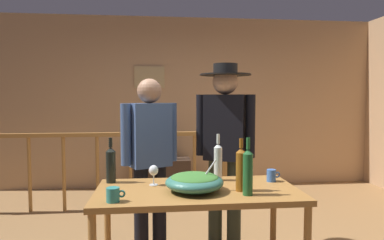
{
  "coord_description": "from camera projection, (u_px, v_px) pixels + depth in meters",
  "views": [
    {
      "loc": [
        -0.48,
        -2.86,
        1.43
      ],
      "look_at": [
        -0.19,
        -0.12,
        1.25
      ],
      "focal_mm": 32.0,
      "sensor_mm": 36.0,
      "label": 1
    }
  ],
  "objects": [
    {
      "name": "framed_picture",
      "position": [
        149.0,
        77.0,
        5.39
      ],
      "size": [
        0.47,
        0.03,
        0.34
      ],
      "primitive_type": "cube",
      "color": "tan"
    },
    {
      "name": "wine_bottle_dark",
      "position": [
        111.0,
        164.0,
        2.61
      ],
      "size": [
        0.07,
        0.07,
        0.35
      ],
      "color": "black",
      "rests_on": "serving_table"
    },
    {
      "name": "flat_screen_tv",
      "position": [
        160.0,
        144.0,
        5.15
      ],
      "size": [
        0.46,
        0.12,
        0.38
      ],
      "color": "black",
      "rests_on": "tv_console"
    },
    {
      "name": "wine_bottle_clear",
      "position": [
        218.0,
        161.0,
        2.68
      ],
      "size": [
        0.06,
        0.06,
        0.37
      ],
      "color": "silver",
      "rests_on": "serving_table"
    },
    {
      "name": "wine_bottle_amber",
      "position": [
        241.0,
        169.0,
        2.37
      ],
      "size": [
        0.07,
        0.07,
        0.37
      ],
      "color": "brown",
      "rests_on": "serving_table"
    },
    {
      "name": "wine_bottle_green",
      "position": [
        248.0,
        171.0,
        2.27
      ],
      "size": [
        0.07,
        0.07,
        0.39
      ],
      "color": "#1E5628",
      "rests_on": "serving_table"
    },
    {
      "name": "mug_teal",
      "position": [
        113.0,
        195.0,
        2.13
      ],
      "size": [
        0.12,
        0.08,
        0.09
      ],
      "color": "teal",
      "rests_on": "serving_table"
    },
    {
      "name": "person_standing_left",
      "position": [
        150.0,
        152.0,
        3.11
      ],
      "size": [
        0.5,
        0.34,
        1.6
      ],
      "rotation": [
        0.0,
        0.0,
        3.55
      ],
      "color": "black",
      "rests_on": "ground_plane"
    },
    {
      "name": "tv_console",
      "position": [
        160.0,
        175.0,
        5.22
      ],
      "size": [
        0.9,
        0.4,
        0.5
      ],
      "primitive_type": "cube",
      "color": "#38281E",
      "rests_on": "ground_plane"
    },
    {
      "name": "serving_table",
      "position": [
        197.0,
        200.0,
        2.44
      ],
      "size": [
        1.44,
        0.72,
        0.78
      ],
      "color": "#9E6B33",
      "rests_on": "ground_plane"
    },
    {
      "name": "stair_railing",
      "position": [
        133.0,
        160.0,
        4.37
      ],
      "size": [
        3.39,
        0.1,
        1.04
      ],
      "color": "#9E6B33",
      "rests_on": "ground_plane"
    },
    {
      "name": "mug_blue",
      "position": [
        272.0,
        175.0,
        2.65
      ],
      "size": [
        0.11,
        0.07,
        0.09
      ],
      "color": "#3866B2",
      "rests_on": "serving_table"
    },
    {
      "name": "wine_glass",
      "position": [
        154.0,
        171.0,
        2.53
      ],
      "size": [
        0.07,
        0.07,
        0.15
      ],
      "color": "silver",
      "rests_on": "serving_table"
    },
    {
      "name": "person_standing_right",
      "position": [
        225.0,
        139.0,
        3.18
      ],
      "size": [
        0.52,
        0.47,
        1.74
      ],
      "rotation": [
        0.0,
        0.0,
        2.73
      ],
      "color": "#2D3323",
      "rests_on": "ground_plane"
    },
    {
      "name": "back_wall",
      "position": [
        186.0,
        103.0,
        5.54
      ],
      "size": [
        6.25,
        0.1,
        2.7
      ],
      "primitive_type": "cube",
      "color": "tan",
      "rests_on": "ground_plane"
    },
    {
      "name": "salad_bowl",
      "position": [
        194.0,
        181.0,
        2.37
      ],
      "size": [
        0.41,
        0.41,
        0.22
      ],
      "color": "#337060",
      "rests_on": "serving_table"
    }
  ]
}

